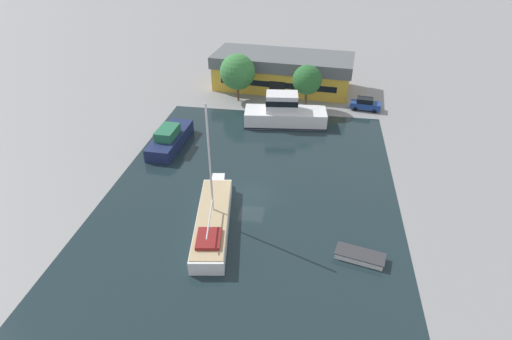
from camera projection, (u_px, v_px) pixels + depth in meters
name	position (u px, v px, depth m)	size (l,w,h in m)	color
ground_plane	(251.00, 194.00, 39.86)	(440.00, 440.00, 0.00)	gray
water_canal	(251.00, 194.00, 39.86)	(28.67, 39.31, 0.01)	#19282D
warehouse_building	(283.00, 71.00, 62.76)	(22.11, 10.46, 5.29)	gold
quay_tree_near_building	(238.00, 72.00, 57.40)	(5.10, 5.10, 6.94)	brown
quay_tree_by_water	(307.00, 80.00, 54.83)	(4.06, 4.06, 6.37)	brown
parked_car	(365.00, 104.00, 56.47)	(4.36, 2.19, 1.75)	navy
sailboat_moored	(213.00, 220.00, 35.41)	(4.49, 12.70, 11.57)	white
motor_cruiser	(284.00, 113.00, 52.33)	(11.08, 4.95, 4.25)	white
small_dinghy	(360.00, 256.00, 32.28)	(4.20, 2.41, 0.57)	silver
cabin_boat	(170.00, 139.00, 47.60)	(3.21, 8.74, 2.56)	#19234C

